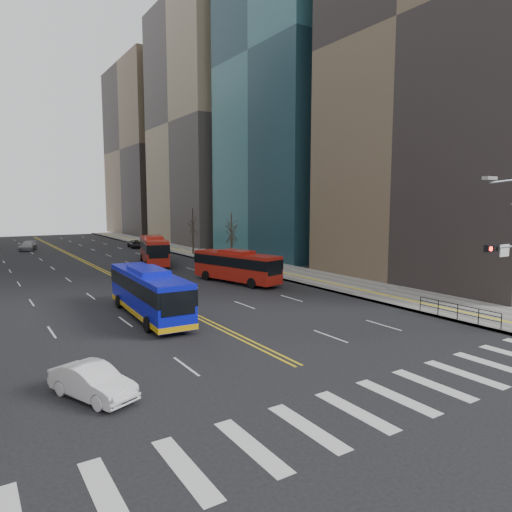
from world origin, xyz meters
TOP-DOWN VIEW (x-y plane):
  - ground at (0.00, 0.00)m, footprint 220.00×220.00m
  - sidewalk_right at (17.50, 45.00)m, footprint 7.00×130.00m
  - crosswalk at (0.00, 0.00)m, footprint 26.70×4.00m
  - centerline at (0.00, 55.00)m, footprint 0.55×100.00m
  - office_towers at (0.12, 68.51)m, footprint 83.00×134.00m
  - pedestrian_railing at (14.30, 6.00)m, footprint 0.06×6.06m
  - street_trees at (-7.18, 34.55)m, footprint 35.20×47.20m
  - blue_bus at (-2.85, 18.47)m, footprint 3.16×11.94m
  - red_bus_near at (9.20, 27.04)m, footprint 4.80×10.57m
  - red_bus_far at (7.08, 44.71)m, footprint 5.64×12.08m
  - car_white at (-9.42, 6.71)m, footprint 3.00×4.44m
  - car_dark_mid at (12.12, 34.71)m, footprint 2.83×4.63m
  - car_silver at (-4.73, 72.59)m, footprint 3.56×5.60m
  - car_dark_far at (11.97, 67.26)m, footprint 2.62×4.96m

SIDE VIEW (x-z plane):
  - ground at x=0.00m, z-range 0.00..0.00m
  - crosswalk at x=0.00m, z-range 0.00..0.01m
  - centerline at x=0.00m, z-range 0.00..0.01m
  - sidewalk_right at x=17.50m, z-range 0.00..0.15m
  - car_dark_far at x=11.97m, z-range 0.00..1.33m
  - car_white at x=-9.42m, z-range 0.00..1.38m
  - car_dark_mid at x=12.12m, z-range 0.00..1.47m
  - car_silver at x=-4.73m, z-range 0.00..1.51m
  - pedestrian_railing at x=14.30m, z-range 0.31..1.33m
  - blue_bus at x=-2.85m, z-range 0.08..3.53m
  - red_bus_near at x=9.20m, z-range 0.19..3.48m
  - red_bus_far at x=7.08m, z-range 0.21..3.93m
  - street_trees at x=-7.18m, z-range 1.07..8.67m
  - office_towers at x=0.12m, z-range -5.08..52.92m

